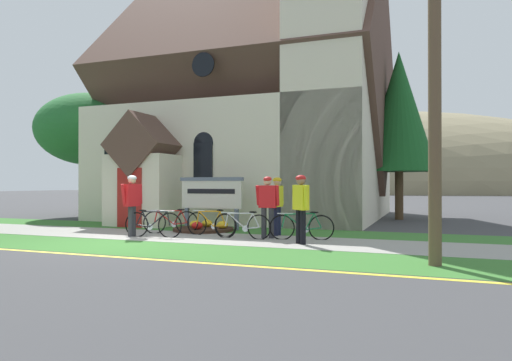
{
  "coord_description": "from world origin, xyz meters",
  "views": [
    {
      "loc": [
        7.68,
        -9.87,
        1.56
      ],
      "look_at": [
        2.27,
        4.44,
        1.65
      ],
      "focal_mm": 32.48,
      "sensor_mm": 36.0,
      "label": 1
    }
  ],
  "objects_px": {
    "bicycle_blue": "(302,226)",
    "cyclist_in_orange_jersey": "(268,202)",
    "bicycle_silver": "(211,223)",
    "cyclist_in_green_jersey": "(301,203)",
    "bicycle_red": "(171,222)",
    "roadside_conifer": "(399,112)",
    "church_sign": "(211,194)",
    "bicycle_yellow": "(153,224)",
    "cyclist_in_blue_jersey": "(277,201)",
    "bicycle_black": "(242,226)",
    "yard_deciduous_tree": "(91,130)",
    "utility_pole": "(429,28)",
    "cyclist_in_yellow_jersey": "(132,200)"
  },
  "relations": [
    {
      "from": "bicycle_blue",
      "to": "utility_pole",
      "type": "relative_size",
      "value": 0.21
    },
    {
      "from": "church_sign",
      "to": "yard_deciduous_tree",
      "type": "height_order",
      "value": "yard_deciduous_tree"
    },
    {
      "from": "bicycle_blue",
      "to": "bicycle_red",
      "type": "bearing_deg",
      "value": 178.46
    },
    {
      "from": "cyclist_in_orange_jersey",
      "to": "yard_deciduous_tree",
      "type": "xyz_separation_m",
      "value": [
        -10.81,
        5.44,
        3.07
      ]
    },
    {
      "from": "cyclist_in_orange_jersey",
      "to": "roadside_conifer",
      "type": "bearing_deg",
      "value": 70.26
    },
    {
      "from": "bicycle_silver",
      "to": "cyclist_in_yellow_jersey",
      "type": "bearing_deg",
      "value": -153.34
    },
    {
      "from": "bicycle_black",
      "to": "church_sign",
      "type": "bearing_deg",
      "value": 133.83
    },
    {
      "from": "utility_pole",
      "to": "roadside_conifer",
      "type": "bearing_deg",
      "value": 96.21
    },
    {
      "from": "church_sign",
      "to": "cyclist_in_orange_jersey",
      "type": "distance_m",
      "value": 3.16
    },
    {
      "from": "bicycle_red",
      "to": "yard_deciduous_tree",
      "type": "distance_m",
      "value": 9.98
    },
    {
      "from": "bicycle_black",
      "to": "bicycle_red",
      "type": "bearing_deg",
      "value": 169.98
    },
    {
      "from": "bicycle_yellow",
      "to": "cyclist_in_orange_jersey",
      "type": "distance_m",
      "value": 3.38
    },
    {
      "from": "cyclist_in_orange_jersey",
      "to": "church_sign",
      "type": "bearing_deg",
      "value": 146.32
    },
    {
      "from": "roadside_conifer",
      "to": "utility_pole",
      "type": "bearing_deg",
      "value": -83.79
    },
    {
      "from": "bicycle_red",
      "to": "bicycle_yellow",
      "type": "distance_m",
      "value": 1.05
    },
    {
      "from": "bicycle_silver",
      "to": "cyclist_in_green_jersey",
      "type": "height_order",
      "value": "cyclist_in_green_jersey"
    },
    {
      "from": "bicycle_black",
      "to": "cyclist_in_yellow_jersey",
      "type": "distance_m",
      "value": 3.34
    },
    {
      "from": "bicycle_red",
      "to": "cyclist_in_orange_jersey",
      "type": "distance_m",
      "value": 3.29
    },
    {
      "from": "bicycle_red",
      "to": "cyclist_in_blue_jersey",
      "type": "distance_m",
      "value": 3.38
    },
    {
      "from": "bicycle_yellow",
      "to": "cyclist_in_blue_jersey",
      "type": "height_order",
      "value": "cyclist_in_blue_jersey"
    },
    {
      "from": "bicycle_blue",
      "to": "bicycle_yellow",
      "type": "bearing_deg",
      "value": -167.38
    },
    {
      "from": "bicycle_blue",
      "to": "cyclist_in_orange_jersey",
      "type": "xyz_separation_m",
      "value": [
        -0.99,
        -0.03,
        0.67
      ]
    },
    {
      "from": "bicycle_red",
      "to": "roadside_conifer",
      "type": "relative_size",
      "value": 0.23
    },
    {
      "from": "roadside_conifer",
      "to": "cyclist_in_orange_jersey",
      "type": "bearing_deg",
      "value": -109.74
    },
    {
      "from": "bicycle_silver",
      "to": "cyclist_in_green_jersey",
      "type": "xyz_separation_m",
      "value": [
        2.99,
        -0.9,
        0.68
      ]
    },
    {
      "from": "cyclist_in_green_jersey",
      "to": "yard_deciduous_tree",
      "type": "xyz_separation_m",
      "value": [
        -12.01,
        6.31,
        3.06
      ]
    },
    {
      "from": "cyclist_in_blue_jersey",
      "to": "yard_deciduous_tree",
      "type": "height_order",
      "value": "yard_deciduous_tree"
    },
    {
      "from": "bicycle_blue",
      "to": "bicycle_yellow",
      "type": "distance_m",
      "value": 4.28
    },
    {
      "from": "roadside_conifer",
      "to": "yard_deciduous_tree",
      "type": "bearing_deg",
      "value": -167.66
    },
    {
      "from": "cyclist_in_yellow_jersey",
      "to": "cyclist_in_blue_jersey",
      "type": "height_order",
      "value": "cyclist_in_yellow_jersey"
    },
    {
      "from": "cyclist_in_orange_jersey",
      "to": "utility_pole",
      "type": "relative_size",
      "value": 0.21
    },
    {
      "from": "church_sign",
      "to": "roadside_conifer",
      "type": "xyz_separation_m",
      "value": [
        5.66,
        6.71,
        3.46
      ]
    },
    {
      "from": "church_sign",
      "to": "cyclist_in_orange_jersey",
      "type": "relative_size",
      "value": 1.32
    },
    {
      "from": "bicycle_silver",
      "to": "bicycle_red",
      "type": "height_order",
      "value": "bicycle_silver"
    },
    {
      "from": "bicycle_yellow",
      "to": "cyclist_in_yellow_jersey",
      "type": "xyz_separation_m",
      "value": [
        -0.65,
        -0.09,
        0.69
      ]
    },
    {
      "from": "church_sign",
      "to": "cyclist_in_orange_jersey",
      "type": "bearing_deg",
      "value": -33.68
    },
    {
      "from": "bicycle_silver",
      "to": "bicycle_black",
      "type": "distance_m",
      "value": 1.2
    },
    {
      "from": "bicycle_silver",
      "to": "cyclist_in_green_jersey",
      "type": "relative_size",
      "value": 0.96
    },
    {
      "from": "bicycle_silver",
      "to": "roadside_conifer",
      "type": "xyz_separation_m",
      "value": [
        4.82,
        8.43,
        4.27
      ]
    },
    {
      "from": "cyclist_in_yellow_jersey",
      "to": "cyclist_in_orange_jersey",
      "type": "xyz_separation_m",
      "value": [
        3.84,
        1.0,
        -0.03
      ]
    },
    {
      "from": "church_sign",
      "to": "bicycle_blue",
      "type": "height_order",
      "value": "church_sign"
    },
    {
      "from": "bicycle_silver",
      "to": "yard_deciduous_tree",
      "type": "relative_size",
      "value": 0.29
    },
    {
      "from": "cyclist_in_orange_jersey",
      "to": "roadside_conifer",
      "type": "distance_m",
      "value": 9.69
    },
    {
      "from": "bicycle_black",
      "to": "cyclist_in_green_jersey",
      "type": "relative_size",
      "value": 0.99
    },
    {
      "from": "bicycle_red",
      "to": "yard_deciduous_tree",
      "type": "height_order",
      "value": "yard_deciduous_tree"
    },
    {
      "from": "church_sign",
      "to": "yard_deciduous_tree",
      "type": "bearing_deg",
      "value": 155.74
    },
    {
      "from": "bicycle_yellow",
      "to": "utility_pole",
      "type": "distance_m",
      "value": 8.78
    },
    {
      "from": "church_sign",
      "to": "bicycle_yellow",
      "type": "bearing_deg",
      "value": -101.86
    },
    {
      "from": "bicycle_black",
      "to": "roadside_conifer",
      "type": "relative_size",
      "value": 0.24
    },
    {
      "from": "bicycle_red",
      "to": "cyclist_in_green_jersey",
      "type": "distance_m",
      "value": 4.59
    }
  ]
}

